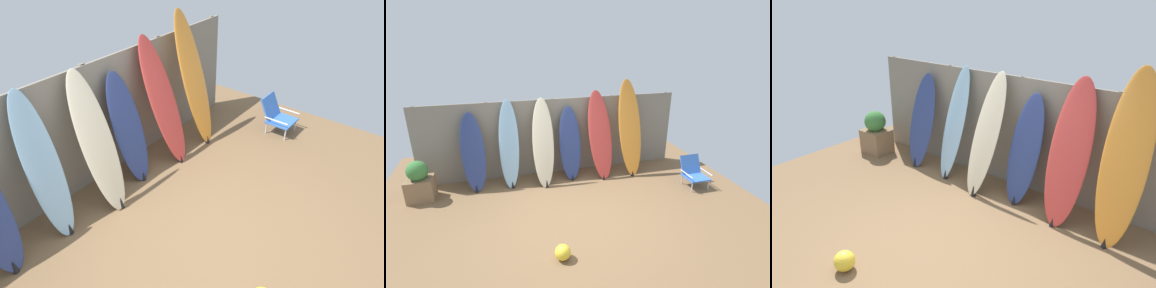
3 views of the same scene
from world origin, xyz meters
TOP-DOWN VIEW (x-y plane):
  - ground at (0.00, 0.00)m, footprint 7.68×7.68m
  - fence_back at (-0.00, 2.01)m, footprint 6.08×0.11m
  - surfboard_navy_0 at (-1.80, 1.61)m, footprint 0.54×0.59m
  - surfboard_skyblue_1 at (-1.04, 1.63)m, footprint 0.49×0.65m
  - surfboard_cream_2 at (-0.31, 1.52)m, footprint 0.54×0.79m
  - surfboard_navy_3 at (0.32, 1.63)m, footprint 0.52×0.56m
  - surfboard_red_4 at (1.02, 1.57)m, footprint 0.61×0.80m
  - surfboard_orange_5 at (1.74, 1.54)m, footprint 0.60×0.74m
  - beach_chair at (2.86, 0.51)m, footprint 0.50×0.57m
  - planter_box at (-2.87, 1.40)m, footprint 0.52×0.43m
  - beach_ball at (-0.45, -1.04)m, footprint 0.24×0.24m

SIDE VIEW (x-z plane):
  - ground at x=0.00m, z-range 0.00..0.00m
  - beach_ball at x=-0.45m, z-range 0.00..0.24m
  - beach_chair at x=2.86m, z-range 0.00..0.64m
  - planter_box at x=-2.87m, z-range -0.03..0.82m
  - surfboard_navy_0 at x=-1.80m, z-range -0.02..1.64m
  - surfboard_navy_3 at x=0.32m, z-range -0.01..1.64m
  - fence_back at x=0.00m, z-range 0.00..1.80m
  - surfboard_skyblue_1 at x=-1.04m, z-range -0.02..1.86m
  - surfboard_cream_2 at x=-0.31m, z-range -0.01..1.87m
  - surfboard_red_4 at x=1.02m, z-range -0.01..1.97m
  - surfboard_orange_5 at x=1.74m, z-range -0.01..2.21m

